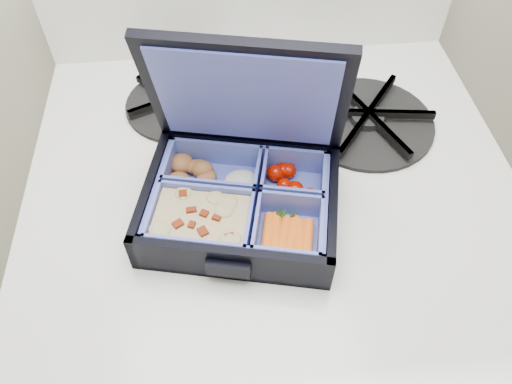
{
  "coord_description": "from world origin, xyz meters",
  "views": [
    {
      "loc": [
        -0.58,
        1.28,
        1.34
      ],
      "look_at": [
        -0.55,
        1.62,
        0.91
      ],
      "focal_mm": 35.0,
      "sensor_mm": 36.0,
      "label": 1
    }
  ],
  "objects_px": {
    "stove": "(265,320)",
    "burner_grate": "(367,116)",
    "fork": "(253,134)",
    "bento_box": "(241,204)"
  },
  "relations": [
    {
      "from": "stove",
      "to": "fork",
      "type": "bearing_deg",
      "value": 106.15
    },
    {
      "from": "bento_box",
      "to": "fork",
      "type": "bearing_deg",
      "value": 91.6
    },
    {
      "from": "stove",
      "to": "burner_grate",
      "type": "height_order",
      "value": "burner_grate"
    },
    {
      "from": "bento_box",
      "to": "fork",
      "type": "height_order",
      "value": "bento_box"
    },
    {
      "from": "bento_box",
      "to": "fork",
      "type": "relative_size",
      "value": 1.17
    },
    {
      "from": "stove",
      "to": "bento_box",
      "type": "xyz_separation_m",
      "value": [
        -0.04,
        -0.07,
        0.47
      ]
    },
    {
      "from": "stove",
      "to": "burner_grate",
      "type": "distance_m",
      "value": 0.48
    },
    {
      "from": "stove",
      "to": "bento_box",
      "type": "distance_m",
      "value": 0.47
    },
    {
      "from": "bento_box",
      "to": "burner_grate",
      "type": "xyz_separation_m",
      "value": [
        0.18,
        0.14,
        -0.01
      ]
    },
    {
      "from": "stove",
      "to": "fork",
      "type": "height_order",
      "value": "fork"
    }
  ]
}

